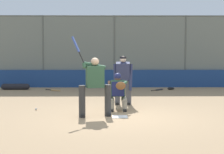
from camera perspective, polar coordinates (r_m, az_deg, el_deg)
The scene contains 14 objects.
ground_plane at distance 10.57m, azimuth 1.21°, elevation -6.10°, with size 160.00×160.00×0.00m, color #9E7F5B.
home_plate_marker at distance 10.57m, azimuth 1.21°, elevation -6.07°, with size 0.43×0.43×0.01m, color white.
backstop_fence at distance 18.54m, azimuth 0.38°, elevation 4.21°, with size 14.18×0.08×3.54m.
padding_wall at distance 18.51m, azimuth 0.38°, elevation -0.24°, with size 13.82×0.18×0.85m, color navy.
bleachers_beyond at distance 21.12m, azimuth -3.81°, elevation 0.49°, with size 9.87×2.50×1.48m.
batter_at_plate at distance 10.53m, azimuth -2.66°, elevation -1.14°, with size 1.15×0.57×2.27m.
catcher_behind_plate at distance 11.54m, azimuth 0.90°, elevation -2.18°, with size 0.62×0.72×1.17m.
umpire_home at distance 12.70m, azimuth 1.69°, elevation -0.28°, with size 0.67×0.44×1.66m.
spare_bat_near_backstop at distance 17.08m, azimuth -8.75°, elevation -2.00°, with size 0.74×0.57×0.07m.
spare_bat_by_padding at distance 17.60m, azimuth -4.50°, elevation -1.78°, with size 0.26×0.82×0.07m.
spare_bat_third_base_side at distance 17.21m, azimuth 7.10°, elevation -1.94°, with size 0.62×0.60×0.07m.
fielding_glove_on_dirt at distance 17.63m, azimuth 8.94°, elevation -1.73°, with size 0.33×0.25×0.12m.
baseball_loose at distance 11.93m, azimuth -11.50°, elevation -4.80°, with size 0.07×0.07×0.07m, color white.
equipment_bag_dugout_side at distance 17.95m, azimuth -14.50°, elevation -1.44°, with size 1.33×0.28×0.28m.
Camera 1 is at (0.35, 10.39, 1.93)m, focal length 60.00 mm.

